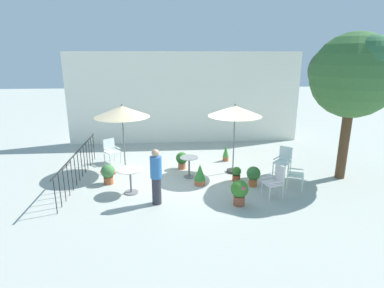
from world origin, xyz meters
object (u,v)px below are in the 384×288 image
(patio_umbrella_1, at_px, (122,112))
(patio_chair_3, at_px, (293,173))
(potted_plant_0, at_px, (226,153))
(potted_plant_6, at_px, (236,174))
(standing_person, at_px, (156,176))
(potted_plant_5, at_px, (253,175))
(potted_plant_1, at_px, (200,174))
(potted_plant_4, at_px, (239,191))
(shade_tree, at_px, (354,75))
(patio_chair_2, at_px, (284,159))
(patio_umbrella_0, at_px, (235,112))
(cafe_table_1, at_px, (189,163))
(potted_plant_2, at_px, (182,159))
(potted_plant_3, at_px, (108,173))
(patio_chair_0, at_px, (111,149))
(patio_chair_1, at_px, (275,180))
(cafe_table_0, at_px, (130,176))

(patio_umbrella_1, xyz_separation_m, patio_chair_3, (5.35, -1.92, -1.61))
(patio_umbrella_1, bearing_deg, potted_plant_0, 12.57)
(potted_plant_6, height_order, standing_person, standing_person)
(potted_plant_5, bearing_deg, potted_plant_1, 172.07)
(patio_chair_3, height_order, potted_plant_4, patio_chair_3)
(potted_plant_4, bearing_deg, shade_tree, 24.20)
(patio_chair_2, xyz_separation_m, potted_plant_1, (-2.95, -0.62, -0.22))
(patio_umbrella_0, height_order, cafe_table_1, patio_umbrella_0)
(potted_plant_1, bearing_deg, patio_umbrella_1, 151.08)
(patio_chair_2, height_order, standing_person, standing_person)
(shade_tree, height_order, potted_plant_2, shade_tree)
(cafe_table_1, bearing_deg, potted_plant_3, -172.22)
(shade_tree, height_order, patio_umbrella_1, shade_tree)
(patio_chair_0, distance_m, standing_person, 4.09)
(patio_chair_1, bearing_deg, standing_person, -177.40)
(potted_plant_6, xyz_separation_m, standing_person, (-2.56, -1.44, 0.56))
(patio_chair_1, relative_size, potted_plant_6, 1.97)
(patio_chair_3, xyz_separation_m, potted_plant_5, (-1.15, 0.28, -0.15))
(patio_chair_1, distance_m, potted_plant_0, 3.43)
(shade_tree, xyz_separation_m, patio_chair_0, (-8.02, 2.14, -2.87))
(patio_umbrella_0, xyz_separation_m, patio_chair_3, (1.54, -1.53, -1.64))
(potted_plant_1, distance_m, potted_plant_3, 2.95)
(shade_tree, relative_size, potted_plant_6, 9.74)
(patio_umbrella_0, distance_m, potted_plant_6, 2.07)
(cafe_table_0, xyz_separation_m, standing_person, (0.80, -0.76, 0.28))
(shade_tree, distance_m, potted_plant_3, 8.34)
(potted_plant_5, relative_size, potted_plant_6, 1.32)
(cafe_table_1, bearing_deg, standing_person, -118.76)
(patio_chair_3, relative_size, potted_plant_0, 1.39)
(potted_plant_3, bearing_deg, patio_chair_1, -15.23)
(potted_plant_3, relative_size, potted_plant_6, 1.34)
(patio_chair_3, distance_m, standing_person, 4.22)
(patio_chair_1, distance_m, potted_plant_5, 0.95)
(cafe_table_1, height_order, potted_plant_6, cafe_table_1)
(cafe_table_1, height_order, patio_chair_2, patio_chair_2)
(patio_chair_1, bearing_deg, potted_plant_6, 123.68)
(cafe_table_1, bearing_deg, potted_plant_4, -59.86)
(shade_tree, bearing_deg, patio_chair_0, 165.04)
(patio_chair_0, bearing_deg, potted_plant_4, -43.32)
(patio_umbrella_0, xyz_separation_m, standing_person, (-2.61, -2.24, -1.35))
(potted_plant_3, bearing_deg, cafe_table_0, -43.50)
(patio_chair_0, xyz_separation_m, patio_chair_2, (6.14, -1.78, 0.04))
(patio_chair_3, xyz_separation_m, potted_plant_4, (-1.88, -0.97, -0.11))
(patio_umbrella_0, relative_size, cafe_table_0, 3.20)
(cafe_table_0, height_order, potted_plant_5, cafe_table_0)
(patio_chair_0, bearing_deg, potted_plant_6, -26.45)
(patio_chair_1, height_order, potted_plant_4, patio_chair_1)
(potted_plant_1, height_order, standing_person, standing_person)
(potted_plant_0, bearing_deg, potted_plant_4, -94.61)
(standing_person, bearing_deg, potted_plant_5, 18.35)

